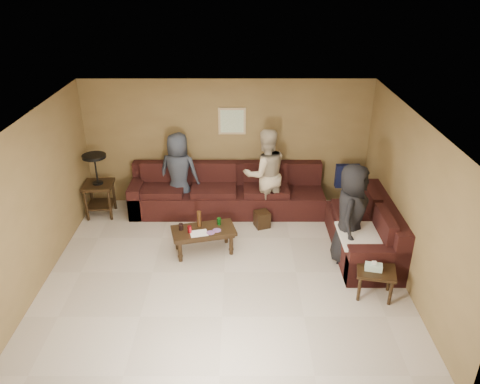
{
  "coord_description": "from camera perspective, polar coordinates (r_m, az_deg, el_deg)",
  "views": [
    {
      "loc": [
        0.24,
        -6.07,
        4.41
      ],
      "look_at": [
        0.25,
        0.85,
        1.0
      ],
      "focal_mm": 35.0,
      "sensor_mm": 36.0,
      "label": 1
    }
  ],
  "objects": [
    {
      "name": "sectional_sofa",
      "position": [
        8.64,
        3.74,
        -2.06
      ],
      "size": [
        4.65,
        2.9,
        0.97
      ],
      "color": "black",
      "rests_on": "ground"
    },
    {
      "name": "waste_bin",
      "position": [
        8.64,
        2.69,
        -3.33
      ],
      "size": [
        0.32,
        0.32,
        0.3
      ],
      "primitive_type": "cube",
      "rotation": [
        0.0,
        0.0,
        0.34
      ],
      "color": "black",
      "rests_on": "ground"
    },
    {
      "name": "coffee_table",
      "position": [
        7.83,
        -4.5,
        -4.94
      ],
      "size": [
        1.14,
        0.76,
        0.72
      ],
      "rotation": [
        0.0,
        0.0,
        0.24
      ],
      "color": "black",
      "rests_on": "ground"
    },
    {
      "name": "side_table_right",
      "position": [
        7.1,
        16.19,
        -9.49
      ],
      "size": [
        0.63,
        0.55,
        0.59
      ],
      "rotation": [
        0.0,
        0.0,
        -0.22
      ],
      "color": "black",
      "rests_on": "ground"
    },
    {
      "name": "wall_art",
      "position": [
        8.97,
        -0.98,
        8.63
      ],
      "size": [
        0.52,
        0.04,
        0.52
      ],
      "color": "tan",
      "rests_on": "ground"
    },
    {
      "name": "person_middle",
      "position": [
        8.71,
        3.1,
        2.22
      ],
      "size": [
        0.99,
        0.86,
        1.74
      ],
      "primitive_type": "imported",
      "rotation": [
        0.0,
        0.0,
        3.4
      ],
      "color": "#BCAA8C",
      "rests_on": "ground"
    },
    {
      "name": "person_left",
      "position": [
        8.99,
        -7.45,
        2.29
      ],
      "size": [
        0.87,
        0.65,
        1.59
      ],
      "primitive_type": "imported",
      "rotation": [
        0.0,
        0.0,
        2.94
      ],
      "color": "#2E3340",
      "rests_on": "ground"
    },
    {
      "name": "person_right",
      "position": [
        7.59,
        13.35,
        -2.62
      ],
      "size": [
        0.8,
        0.96,
        1.68
      ],
      "primitive_type": "imported",
      "rotation": [
        0.0,
        0.0,
        1.18
      ],
      "color": "black",
      "rests_on": "ground"
    },
    {
      "name": "end_table_left",
      "position": [
        9.22,
        -16.91,
        0.94
      ],
      "size": [
        0.58,
        0.58,
        1.24
      ],
      "rotation": [
        0.0,
        0.0,
        0.06
      ],
      "color": "black",
      "rests_on": "ground"
    },
    {
      "name": "room",
      "position": [
        6.67,
        -2.14,
        1.88
      ],
      "size": [
        5.6,
        5.5,
        2.5
      ],
      "color": "beige",
      "rests_on": "ground"
    }
  ]
}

